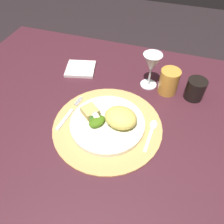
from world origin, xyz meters
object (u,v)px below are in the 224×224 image
(dining_table, at_px, (102,137))
(dark_tumbler, at_px, (195,89))
(spoon, at_px, (152,130))
(napkin, at_px, (81,69))
(amber_tumbler, at_px, (169,82))
(fork, at_px, (69,114))
(wine_glass, at_px, (152,64))
(dinner_plate, at_px, (107,124))

(dining_table, xyz_separation_m, dark_tumbler, (0.30, 0.20, 0.17))
(spoon, distance_m, napkin, 0.43)
(napkin, distance_m, amber_tumbler, 0.38)
(napkin, bearing_deg, fork, -75.45)
(spoon, xyz_separation_m, wine_glass, (-0.06, 0.23, 0.09))
(dining_table, height_order, napkin, napkin)
(dinner_plate, distance_m, wine_glass, 0.28)
(dinner_plate, height_order, wine_glass, wine_glass)
(napkin, bearing_deg, spoon, -33.28)
(spoon, height_order, napkin, same)
(spoon, bearing_deg, dinner_plate, -170.39)
(spoon, height_order, wine_glass, wine_glass)
(fork, xyz_separation_m, wine_glass, (0.23, 0.25, 0.09))
(dinner_plate, bearing_deg, napkin, 129.16)
(spoon, height_order, dark_tumbler, dark_tumbler)
(spoon, bearing_deg, dining_table, 175.78)
(fork, bearing_deg, dinner_plate, -1.02)
(dining_table, bearing_deg, dinner_plate, -45.27)
(dining_table, xyz_separation_m, amber_tumbler, (0.20, 0.20, 0.18))
(dining_table, distance_m, napkin, 0.31)
(amber_tumbler, bearing_deg, wine_glass, 168.85)
(napkin, height_order, wine_glass, wine_glass)
(spoon, bearing_deg, wine_glass, 104.21)
(dining_table, xyz_separation_m, napkin, (-0.17, 0.22, 0.14))
(dark_tumbler, bearing_deg, amber_tumbler, 178.84)
(spoon, bearing_deg, napkin, 146.72)
(fork, relative_size, wine_glass, 1.19)
(fork, bearing_deg, dark_tumbler, 29.82)
(spoon, bearing_deg, dark_tumbler, 61.01)
(dinner_plate, relative_size, spoon, 1.84)
(dinner_plate, height_order, napkin, dinner_plate)
(wine_glass, bearing_deg, amber_tumbler, -11.15)
(dining_table, relative_size, dinner_plate, 5.18)
(fork, height_order, dark_tumbler, dark_tumbler)
(dinner_plate, xyz_separation_m, wine_glass, (0.09, 0.25, 0.08))
(dining_table, height_order, spoon, spoon)
(spoon, xyz_separation_m, napkin, (-0.36, 0.24, -0.00))
(amber_tumbler, xyz_separation_m, dark_tumbler, (0.10, -0.00, -0.01))
(dining_table, relative_size, amber_tumbler, 13.28)
(dinner_plate, distance_m, fork, 0.15)
(napkin, xyz_separation_m, amber_tumbler, (0.38, -0.02, 0.04))
(amber_tumbler, bearing_deg, dinner_plate, -124.52)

